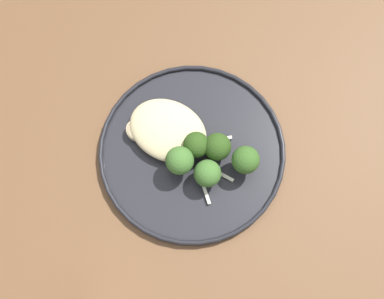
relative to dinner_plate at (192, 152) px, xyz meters
name	(u,v)px	position (x,y,z in m)	size (l,w,h in m)	color
ground	(184,229)	(0.01, 0.03, -0.75)	(6.00, 6.00, 0.00)	#665B51
wooden_dining_table	(178,176)	(0.01, 0.03, -0.09)	(1.40, 1.00, 0.74)	brown
dinner_plate	(192,152)	(0.00, 0.00, 0.00)	(0.29, 0.29, 0.02)	#232328
noodle_bed	(168,130)	(0.05, -0.01, 0.02)	(0.12, 0.10, 0.03)	beige
seared_scallop_left_edge	(191,129)	(0.02, -0.03, 0.01)	(0.03, 0.03, 0.01)	#E5C689
seared_scallop_on_noodles	(176,141)	(0.03, 0.00, 0.01)	(0.03, 0.03, 0.02)	beige
seared_scallop_center_golden	(137,130)	(0.09, 0.01, 0.01)	(0.03, 0.03, 0.01)	beige
seared_scallop_tiny_bay	(163,111)	(0.07, -0.03, 0.01)	(0.03, 0.03, 0.01)	#E5C689
broccoli_floret_center_pile	(196,145)	(-0.01, 0.00, 0.03)	(0.04, 0.04, 0.05)	#89A356
broccoli_floret_beside_noodles	(246,160)	(-0.08, -0.02, 0.04)	(0.04, 0.04, 0.06)	#7A994C
broccoli_floret_small_sprig	(217,147)	(-0.03, -0.02, 0.03)	(0.04, 0.04, 0.05)	#89A356
broccoli_floret_split_head	(208,173)	(-0.04, 0.03, 0.03)	(0.04, 0.04, 0.05)	#89A356
broccoli_floret_left_leaning	(180,161)	(0.00, 0.03, 0.04)	(0.04, 0.04, 0.06)	#89A356
onion_sliver_pale_crescent	(215,141)	(-0.02, -0.03, 0.01)	(0.05, 0.01, 0.00)	silver
onion_sliver_long_sliver	(223,175)	(-0.06, 0.01, 0.01)	(0.04, 0.01, 0.00)	silver
onion_sliver_curled_piece	(205,191)	(-0.05, 0.05, 0.01)	(0.04, 0.01, 0.00)	silver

